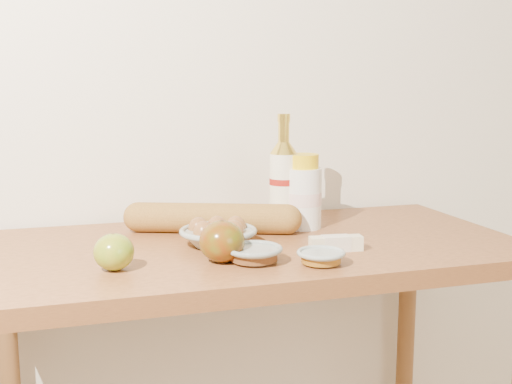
# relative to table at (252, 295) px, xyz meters

# --- Properties ---
(back_wall) EXTENTS (3.50, 0.02, 2.60)m
(back_wall) POSITION_rel_table_xyz_m (0.00, 0.33, 0.52)
(back_wall) COLOR #EEE5CF
(back_wall) RESTS_ON ground
(table) EXTENTS (1.20, 0.60, 0.90)m
(table) POSITION_rel_table_xyz_m (0.00, 0.00, 0.00)
(table) COLOR #9C6032
(table) RESTS_ON ground
(bourbon_bottle) EXTENTS (0.08, 0.08, 0.28)m
(bourbon_bottle) POSITION_rel_table_xyz_m (0.12, 0.12, 0.24)
(bourbon_bottle) COLOR white
(bourbon_bottle) RESTS_ON table
(cream_bottle) EXTENTS (0.09, 0.09, 0.18)m
(cream_bottle) POSITION_rel_table_xyz_m (0.16, 0.11, 0.21)
(cream_bottle) COLOR white
(cream_bottle) RESTS_ON table
(egg_bowl) EXTENTS (0.20, 0.20, 0.06)m
(egg_bowl) POSITION_rel_table_xyz_m (-0.08, -0.00, 0.15)
(egg_bowl) COLOR #8E9B97
(egg_bowl) RESTS_ON table
(baguette) EXTENTS (0.43, 0.22, 0.07)m
(baguette) POSITION_rel_table_xyz_m (-0.06, 0.12, 0.16)
(baguette) COLOR #AB7B34
(baguette) RESTS_ON table
(apple_yellowgreen) EXTENTS (0.10, 0.10, 0.07)m
(apple_yellowgreen) POSITION_rel_table_xyz_m (-0.31, -0.13, 0.16)
(apple_yellowgreen) COLOR #A39220
(apple_yellowgreen) RESTS_ON table
(apple_redgreen_right) EXTENTS (0.12, 0.12, 0.08)m
(apple_redgreen_right) POSITION_rel_table_xyz_m (-0.10, -0.13, 0.17)
(apple_redgreen_right) COLOR maroon
(apple_redgreen_right) RESTS_ON table
(sugar_bowl) EXTENTS (0.15, 0.15, 0.03)m
(sugar_bowl) POSITION_rel_table_xyz_m (-0.04, -0.16, 0.14)
(sugar_bowl) COLOR gray
(sugar_bowl) RESTS_ON table
(syrup_bowl) EXTENTS (0.11, 0.11, 0.03)m
(syrup_bowl) POSITION_rel_table_xyz_m (0.08, -0.21, 0.14)
(syrup_bowl) COLOR #95A39E
(syrup_bowl) RESTS_ON table
(butter_stick) EXTENTS (0.12, 0.04, 0.03)m
(butter_stick) POSITION_rel_table_xyz_m (0.15, -0.12, 0.14)
(butter_stick) COLOR beige
(butter_stick) RESTS_ON table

